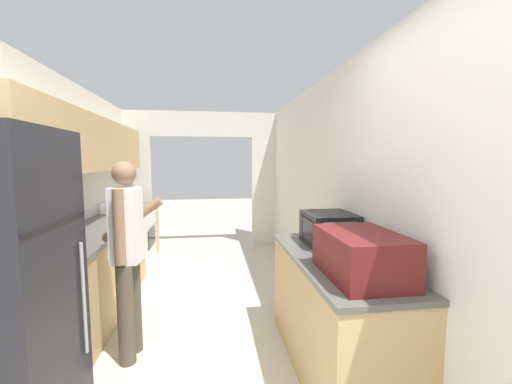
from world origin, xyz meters
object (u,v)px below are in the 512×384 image
Objects in this scene: person at (127,255)px; microwave at (328,229)px; range_oven at (130,238)px; suitcase at (361,255)px.

person is 1.68m from microwave.
person is at bearing -76.42° from range_oven.
person reaches higher than range_oven.
person is 2.52× the size of suitcase.
suitcase is at bearing -96.11° from microwave.
person is 3.47× the size of microwave.
microwave is (0.08, 0.76, -0.00)m from suitcase.
person reaches higher than microwave.
person is 1.78m from suitcase.
suitcase is 1.38× the size of microwave.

